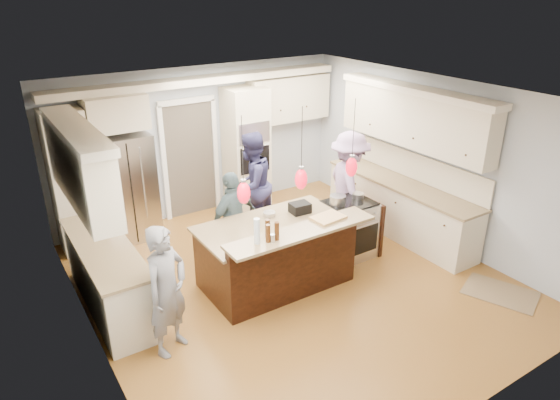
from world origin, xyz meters
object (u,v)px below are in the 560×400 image
Objects in this scene: person_bar_end at (167,291)px; person_far_left at (251,185)px; refrigerator at (126,188)px; kitchen_island at (276,253)px; island_range at (349,229)px.

person_bar_end is 0.89× the size of person_far_left.
refrigerator is 2.07m from person_far_left.
refrigerator is 1.12× the size of person_bar_end.
person_far_left is (0.49, 1.53, 0.42)m from kitchen_island.
person_bar_end is at bearing -163.76° from kitchen_island.
kitchen_island is 1.31× the size of person_bar_end.
person_far_left reaches higher than kitchen_island.
kitchen_island is 1.16× the size of person_far_left.
refrigerator is 3.71m from island_range.
person_bar_end is 3.06m from person_far_left.
island_range is 1.78m from person_far_left.
kitchen_island is 1.66m from person_far_left.
person_bar_end is at bearing -169.41° from island_range.
person_bar_end is at bearing 17.19° from person_far_left.
island_range is at bearing 97.62° from person_far_left.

